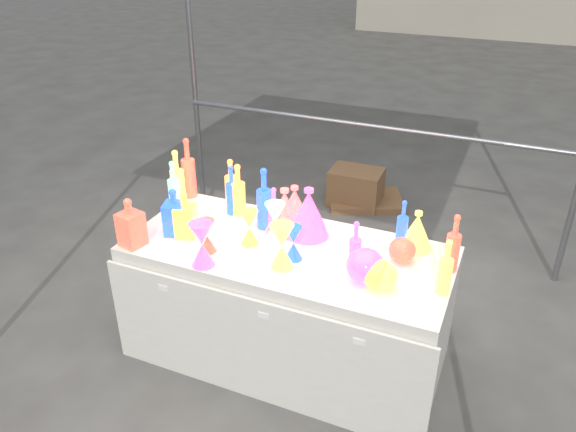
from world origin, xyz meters
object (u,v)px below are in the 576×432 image
at_px(decanter_0, 185,214).
at_px(globe_0, 377,275).
at_px(display_table, 287,303).
at_px(bottle_0, 231,182).
at_px(lampshade_0, 285,210).
at_px(cardboard_box_closed, 356,187).
at_px(hourglass_0, 207,236).

height_order(decanter_0, globe_0, decanter_0).
bearing_deg(display_table, decanter_0, -170.71).
height_order(bottle_0, lampshade_0, bottle_0).
xyz_separation_m(bottle_0, decanter_0, (-0.05, -0.46, -0.02)).
bearing_deg(decanter_0, display_table, -9.58).
distance_m(cardboard_box_closed, hourglass_0, 2.42).
xyz_separation_m(decanter_0, lampshade_0, (0.49, 0.28, -0.00)).
distance_m(display_table, bottle_0, 0.84).
xyz_separation_m(display_table, decanter_0, (-0.59, -0.10, 0.51)).
height_order(display_table, cardboard_box_closed, display_table).
bearing_deg(hourglass_0, cardboard_box_closed, 86.07).
xyz_separation_m(globe_0, lampshade_0, (-0.64, 0.33, 0.07)).
bearing_deg(bottle_0, lampshade_0, -21.99).
bearing_deg(display_table, hourglass_0, -153.57).
relative_size(decanter_0, lampshade_0, 1.03).
bearing_deg(bottle_0, cardboard_box_closed, 80.08).
relative_size(bottle_0, hourglass_0, 1.64).
height_order(cardboard_box_closed, bottle_0, bottle_0).
bearing_deg(globe_0, bottle_0, 154.93).
relative_size(bottle_0, globe_0, 1.92).
bearing_deg(bottle_0, globe_0, -25.07).
bearing_deg(globe_0, cardboard_box_closed, 108.87).
distance_m(cardboard_box_closed, bottle_0, 1.94).
relative_size(display_table, decanter_0, 6.63).
xyz_separation_m(cardboard_box_closed, lampshade_0, (0.14, -1.95, 0.71)).
height_order(cardboard_box_closed, globe_0, globe_0).
height_order(decanter_0, lampshade_0, decanter_0).
bearing_deg(lampshade_0, decanter_0, -147.22).
bearing_deg(display_table, globe_0, -15.25).
distance_m(hourglass_0, globe_0, 0.94).
relative_size(bottle_0, decanter_0, 1.12).
xyz_separation_m(cardboard_box_closed, bottle_0, (-0.31, -1.77, 0.74)).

